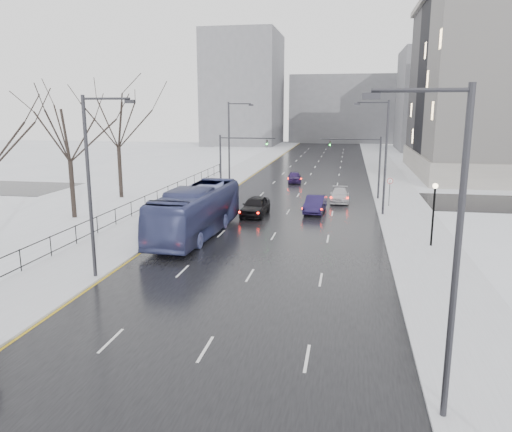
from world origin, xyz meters
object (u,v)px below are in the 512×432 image
Objects in this scene: lamppost_r_mid at (434,205)px; no_uturn_sign at (390,184)px; streetlight_l_far at (231,141)px; sedan_right_far at (340,195)px; bus at (196,211)px; sedan_right_near at (315,204)px; streetlight_l_near at (93,179)px; sedan_center_far at (294,177)px; streetlight_r_near at (450,242)px; mast_signal_left at (230,157)px; mast_signal_right at (369,160)px; streetlight_r_mid at (383,152)px; sedan_center_near at (255,206)px; tree_park_e at (122,198)px; tree_park_d at (75,218)px.

no_uturn_sign is (-1.80, 14.00, -0.64)m from lamppost_r_mid.
streetlight_l_far is 2.15× the size of sedan_right_far.
bus is 12.87m from sedan_right_near.
streetlight_l_near is 2.47× the size of sedan_center_far.
streetlight_r_near and streetlight_l_near have the same top height.
mast_signal_left is at bearing 166.40° from no_uturn_sign.
mast_signal_right reaches higher than lamppost_r_mid.
lamppost_r_mid is 0.92× the size of sedan_right_near.
mast_signal_right is 1.40× the size of sedan_right_far.
streetlight_r_mid is 12.01m from sedan_center_near.
streetlight_l_far reaches higher than mast_signal_right.
streetlight_l_near is 21.78m from lamppost_r_mid.
streetlight_r_near is at bearing -31.48° from streetlight_l_near.
tree_park_e is 16.69m from sedan_center_near.
tree_park_e reaches higher than sedan_center_far.
streetlight_l_far is at bearing 165.52° from mast_signal_right.
bus is at bearing -126.22° from mast_signal_right.
streetlight_l_far is (9.63, 18.00, 5.62)m from tree_park_d.
streetlight_r_mid reaches higher than bus.
streetlight_l_far is at bearing -142.46° from sedan_center_far.
tree_park_e is at bearing -175.20° from sedan_right_far.
sedan_center_near reaches higher than sedan_right_near.
tree_park_e is (-0.40, 10.00, 0.00)m from tree_park_d.
streetlight_l_near is at bearing -116.17° from sedan_right_far.
mast_signal_right is 22.11m from bus.
tree_park_d is 15.65m from sedan_center_near.
bus reaches higher than sedan_right_near.
streetlight_r_near is 36.50m from sedan_right_far.
tree_park_d is at bearing -151.93° from sedan_right_far.
sedan_center_near is (4.65, -10.07, -3.22)m from mast_signal_left.
tree_park_e is at bearing 92.29° from tree_park_d.
streetlight_l_far is 22.21m from bus.
streetlight_r_near is at bearing -53.20° from bus.
streetlight_r_near is 0.76× the size of bus.
streetlight_r_near and streetlight_r_mid have the same top height.
tree_park_d is 28.88m from no_uturn_sign.
bus is at bearing -108.72° from sedan_center_near.
streetlight_r_mid reaches higher than lamppost_r_mid.
mast_signal_right reaches higher than sedan_center_near.
lamppost_r_mid is at bearing -25.62° from tree_park_e.
tree_park_e is at bearing -159.81° from mast_signal_left.
streetlight_r_near is at bearing -42.75° from tree_park_d.
sedan_center_far is at bearing 101.21° from streetlight_r_near.
streetlight_r_mid is at bearing 37.62° from bus.
tree_park_e reaches higher than lamppost_r_mid.
mast_signal_right is 1.40× the size of sedan_right_near.
tree_park_d is at bearing -118.15° from streetlight_l_far.
sedan_right_near is 6.14m from sedan_right_far.
streetlight_r_near reaches higher than sedan_center_far.
streetlight_l_far is 3.70× the size of no_uturn_sign.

